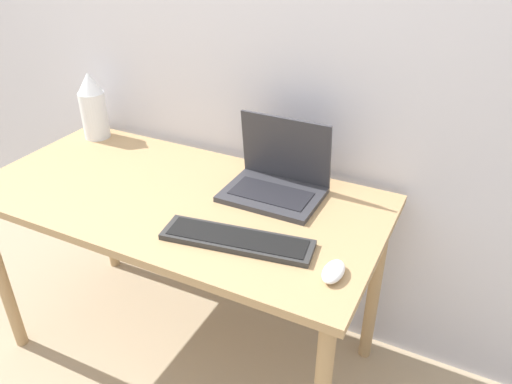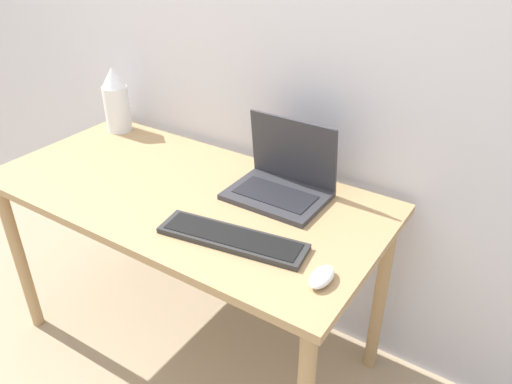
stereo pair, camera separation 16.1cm
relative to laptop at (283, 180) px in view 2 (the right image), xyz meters
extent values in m
cube|color=silver|center=(-0.31, 0.25, 0.42)|extent=(6.00, 0.05, 2.50)
cube|color=tan|center=(-0.31, -0.18, -0.07)|extent=(1.48, 0.73, 0.03)
cylinder|color=tan|center=(-1.00, -0.49, -0.46)|extent=(0.05, 0.05, 0.75)
cylinder|color=tan|center=(-1.00, 0.13, -0.46)|extent=(0.05, 0.05, 0.75)
cylinder|color=tan|center=(0.37, 0.13, -0.46)|extent=(0.05, 0.05, 0.75)
cube|color=#333338|center=(0.00, -0.04, -0.05)|extent=(0.34, 0.25, 0.02)
cube|color=black|center=(0.00, -0.05, -0.04)|extent=(0.28, 0.14, 0.00)
cube|color=#333338|center=(0.00, 0.07, 0.09)|extent=(0.34, 0.04, 0.25)
cube|color=#0F1938|center=(0.00, 0.08, 0.09)|extent=(0.30, 0.03, 0.21)
cube|color=#2D2D2D|center=(0.02, -0.33, -0.05)|extent=(0.49, 0.20, 0.02)
cube|color=black|center=(0.02, -0.33, -0.04)|extent=(0.45, 0.17, 0.00)
ellipsoid|color=white|center=(0.34, -0.36, -0.04)|extent=(0.06, 0.11, 0.03)
cylinder|color=white|center=(-0.92, 0.09, 0.05)|extent=(0.11, 0.11, 0.20)
cone|color=white|center=(-0.92, 0.09, 0.19)|extent=(0.11, 0.11, 0.09)
camera|label=1|loc=(0.63, -1.43, 0.85)|focal=35.00mm
camera|label=2|loc=(0.77, -1.35, 0.85)|focal=35.00mm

